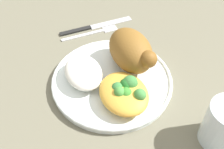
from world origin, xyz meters
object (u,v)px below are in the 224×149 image
mac_cheese_with_broccoli (123,92)px  fork (93,32)px  knife (90,27)px  plate (112,80)px  roasted_chicken (131,51)px  rice_pile (83,72)px

mac_cheese_with_broccoli → fork: mac_cheese_with_broccoli is taller
mac_cheese_with_broccoli → knife: size_ratio=0.56×
fork → knife: knife is taller
plate → knife: 0.19m
roasted_chicken → fork: roasted_chicken is taller
roasted_chicken → fork: 0.16m
fork → rice_pile: bearing=-26.0°
roasted_chicken → rice_pile: size_ratio=1.28×
plate → knife: bearing=173.8°
rice_pile → fork: bearing=154.0°
knife → rice_pile: bearing=-23.1°
plate → rice_pile: size_ratio=2.46×
roasted_chicken → knife: roasted_chicken is taller
plate → roasted_chicken: (-0.02, 0.05, 0.05)m
plate → rice_pile: (-0.02, -0.05, 0.02)m
knife → fork: bearing=-1.8°
fork → knife: bearing=178.2°
rice_pile → roasted_chicken: bearing=89.6°
plate → mac_cheese_with_broccoli: 0.06m
plate → mac_cheese_with_broccoli: (0.06, -0.00, 0.03)m
fork → knife: 0.02m
plate → fork: plate is taller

